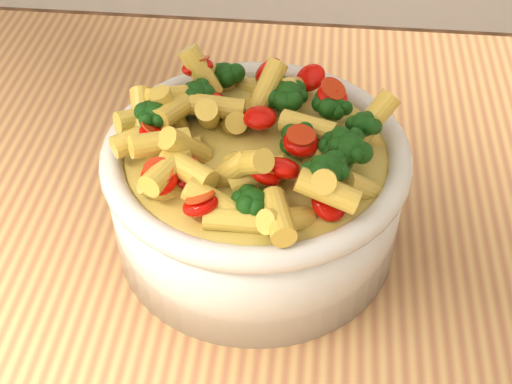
# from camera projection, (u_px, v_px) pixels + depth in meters

# --- Properties ---
(table) EXTENTS (1.20, 0.80, 0.90)m
(table) POSITION_uv_depth(u_px,v_px,m) (212.00, 355.00, 0.63)
(table) COLOR tan
(table) RESTS_ON ground
(serving_bowl) EXTENTS (0.23, 0.23, 0.10)m
(serving_bowl) POSITION_uv_depth(u_px,v_px,m) (256.00, 191.00, 0.56)
(serving_bowl) COLOR silver
(serving_bowl) RESTS_ON table
(pasta_salad) EXTENTS (0.19, 0.19, 0.04)m
(pasta_salad) POSITION_uv_depth(u_px,v_px,m) (256.00, 128.00, 0.52)
(pasta_salad) COLOR #E9CD49
(pasta_salad) RESTS_ON serving_bowl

